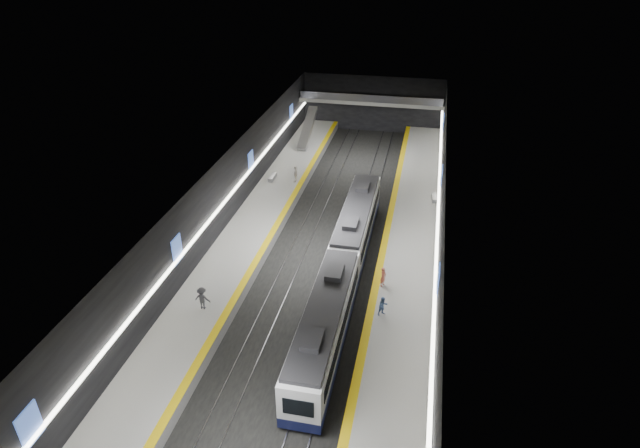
% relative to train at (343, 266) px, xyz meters
% --- Properties ---
extents(ground, '(70.00, 70.00, 0.00)m').
position_rel_train_xyz_m(ground, '(-2.50, 4.24, -2.20)').
color(ground, black).
rests_on(ground, ground).
extents(ceiling, '(20.00, 70.00, 0.04)m').
position_rel_train_xyz_m(ceiling, '(-2.50, 4.24, 5.80)').
color(ceiling, beige).
rests_on(ceiling, wall_left).
extents(wall_left, '(0.04, 70.00, 8.00)m').
position_rel_train_xyz_m(wall_left, '(-12.50, 4.24, 1.80)').
color(wall_left, black).
rests_on(wall_left, ground).
extents(wall_right, '(0.04, 70.00, 8.00)m').
position_rel_train_xyz_m(wall_right, '(7.50, 4.24, 1.80)').
color(wall_right, black).
rests_on(wall_right, ground).
extents(wall_back, '(20.00, 0.04, 8.00)m').
position_rel_train_xyz_m(wall_back, '(-2.50, 39.24, 1.80)').
color(wall_back, black).
rests_on(wall_back, ground).
extents(platform_left, '(5.00, 70.00, 1.00)m').
position_rel_train_xyz_m(platform_left, '(-10.00, 4.24, -1.70)').
color(platform_left, slate).
rests_on(platform_left, ground).
extents(tile_surface_left, '(5.00, 70.00, 0.02)m').
position_rel_train_xyz_m(tile_surface_left, '(-10.00, 4.24, -1.19)').
color(tile_surface_left, '#B3B4AE').
rests_on(tile_surface_left, platform_left).
extents(tactile_strip_left, '(0.60, 70.00, 0.02)m').
position_rel_train_xyz_m(tactile_strip_left, '(-7.80, 4.24, -1.18)').
color(tactile_strip_left, yellow).
rests_on(tactile_strip_left, platform_left).
extents(platform_right, '(5.00, 70.00, 1.00)m').
position_rel_train_xyz_m(platform_right, '(5.00, 4.24, -1.70)').
color(platform_right, slate).
rests_on(platform_right, ground).
extents(tile_surface_right, '(5.00, 70.00, 0.02)m').
position_rel_train_xyz_m(tile_surface_right, '(5.00, 4.24, -1.19)').
color(tile_surface_right, '#B3B4AE').
rests_on(tile_surface_right, platform_right).
extents(tactile_strip_right, '(0.60, 70.00, 0.02)m').
position_rel_train_xyz_m(tactile_strip_right, '(2.80, 4.24, -1.18)').
color(tactile_strip_right, yellow).
rests_on(tactile_strip_right, platform_right).
extents(rails, '(6.52, 70.00, 0.12)m').
position_rel_train_xyz_m(rails, '(-2.50, 4.24, -2.14)').
color(rails, gray).
rests_on(rails, ground).
extents(train, '(2.69, 30.04, 3.60)m').
position_rel_train_xyz_m(train, '(0.00, 0.00, 0.00)').
color(train, '#10153C').
rests_on(train, ground).
extents(ad_posters, '(19.94, 53.50, 2.20)m').
position_rel_train_xyz_m(ad_posters, '(-2.50, 5.24, 2.30)').
color(ad_posters, '#476ED5').
rests_on(ad_posters, wall_left).
extents(cove_light_left, '(0.25, 68.60, 0.12)m').
position_rel_train_xyz_m(cove_light_left, '(-12.30, 4.24, 1.60)').
color(cove_light_left, white).
rests_on(cove_light_left, wall_left).
extents(cove_light_right, '(0.25, 68.60, 0.12)m').
position_rel_train_xyz_m(cove_light_right, '(7.30, 4.24, 1.60)').
color(cove_light_right, white).
rests_on(cove_light_right, wall_right).
extents(mezzanine_bridge, '(20.00, 3.00, 1.50)m').
position_rel_train_xyz_m(mezzanine_bridge, '(-2.50, 37.17, 2.84)').
color(mezzanine_bridge, gray).
rests_on(mezzanine_bridge, wall_left).
extents(escalator, '(1.20, 7.50, 3.92)m').
position_rel_train_xyz_m(escalator, '(-10.00, 30.24, 0.70)').
color(escalator, '#99999E').
rests_on(escalator, platform_left).
extents(bench_left_far, '(0.56, 1.93, 0.47)m').
position_rel_train_xyz_m(bench_left_far, '(-11.22, 17.66, -0.96)').
color(bench_left_far, '#99999E').
rests_on(bench_left_far, platform_left).
extents(bench_right_far, '(0.70, 1.86, 0.44)m').
position_rel_train_xyz_m(bench_right_far, '(7.00, 16.22, -0.97)').
color(bench_right_far, '#99999E').
rests_on(bench_right_far, platform_right).
extents(passenger_right_a, '(0.62, 0.72, 1.68)m').
position_rel_train_xyz_m(passenger_right_a, '(3.33, -0.29, -0.36)').
color(passenger_right_a, '#CE634D').
rests_on(passenger_right_a, platform_right).
extents(passenger_right_b, '(0.96, 0.93, 1.55)m').
position_rel_train_xyz_m(passenger_right_b, '(3.71, -3.97, -0.42)').
color(passenger_right_b, '#4C6BA5').
rests_on(passenger_right_b, platform_right).
extents(passenger_left_a, '(0.52, 1.12, 1.88)m').
position_rel_train_xyz_m(passenger_left_a, '(-8.43, 17.57, -0.26)').
color(passenger_left_a, silver).
rests_on(passenger_left_a, platform_left).
extents(passenger_left_b, '(1.22, 0.72, 1.87)m').
position_rel_train_xyz_m(passenger_left_b, '(-9.67, -6.04, -0.26)').
color(passenger_left_b, '#3B3C42').
rests_on(passenger_left_b, platform_left).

